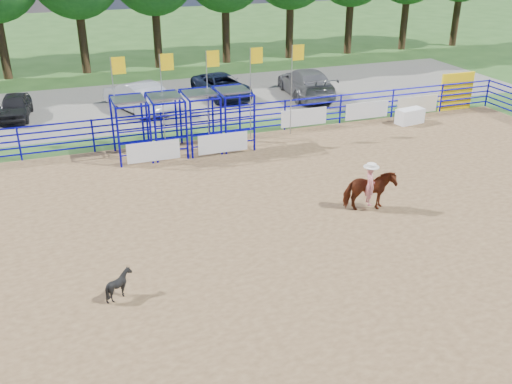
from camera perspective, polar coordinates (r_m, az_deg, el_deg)
The scene contains 12 objects.
ground at distance 18.48m, azimuth 6.15°, elevation -4.12°, with size 120.00×120.00×0.00m, color #386026.
arena_dirt at distance 18.47m, azimuth 6.15°, elevation -4.09°, with size 30.00×20.00×0.02m, color olive.
gravel_strip at distance 33.49m, azimuth -6.62°, elevation 9.20°, with size 40.00×10.00×0.01m, color slate.
announcer_table at distance 29.80m, azimuth 15.13°, elevation 7.34°, with size 1.41×0.66×0.75m, color white.
horse_and_rider at distance 19.86m, azimuth 11.29°, elevation 0.45°, with size 1.84×1.12×2.42m.
calf at distance 15.56m, azimuth -13.52°, elevation -8.98°, with size 0.63×0.71×0.78m, color black.
car_a at distance 32.08m, azimuth -22.97°, elevation 7.87°, with size 1.46×3.64×1.24m, color black.
car_b at distance 31.49m, azimuth -11.80°, elevation 9.36°, with size 1.68×4.82×1.59m, color #92949A.
car_c at distance 33.58m, azimuth -3.44°, elevation 10.52°, with size 2.17×4.70×1.31m, color black.
car_d at distance 33.81m, azimuth 5.02°, elevation 10.84°, with size 2.26×5.55×1.61m, color #5C5B5E.
perimeter_fence at distance 18.13m, azimuth 6.25°, elevation -2.04°, with size 30.10×20.10×1.50m.
chute_assembly at distance 25.10m, azimuth -6.50°, elevation 6.91°, with size 19.32×2.41×4.20m.
Camera 1 is at (-7.33, -14.46, 8.86)m, focal length 40.00 mm.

